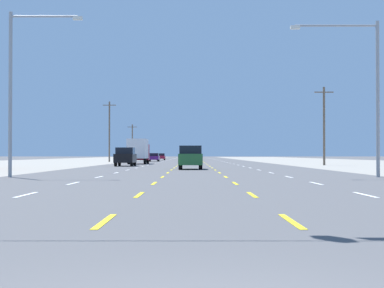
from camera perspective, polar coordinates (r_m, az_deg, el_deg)
name	(u,v)px	position (r m, az deg, el deg)	size (l,w,h in m)	color
ground_plane	(191,165)	(70.54, -0.13, -1.98)	(572.00, 572.00, 0.00)	#4C4C4F
lane_markings	(190,161)	(109.03, -0.17, -1.62)	(10.64, 227.60, 0.01)	white
suv_center_turn_nearest	(188,157)	(51.74, -0.37, -1.22)	(1.98, 4.90, 1.98)	#235B2D
suv_far_left_near	(123,156)	(65.99, -6.42, -1.16)	(1.98, 4.90, 1.98)	black
box_truck_far_left_mid	(136,150)	(80.38, -5.22, -0.55)	(2.40, 7.20, 3.23)	maroon
hatchback_center_turn_midfar	(191,157)	(91.93, -0.07, -1.26)	(1.72, 3.90, 1.54)	silver
sedan_far_left_far	(152,157)	(108.01, -3.77, -1.23)	(1.80, 4.50, 1.46)	#4C196B
sedan_far_left_farther	(159,157)	(132.98, -3.12, -1.18)	(1.80, 4.50, 1.46)	maroon
streetlight_left_row_0	(16,81)	(35.42, -16.04, 5.67)	(4.07, 0.26, 9.15)	gray
streetlight_right_row_0	(364,84)	(35.42, 15.68, 5.38)	(4.91, 0.26, 8.64)	gray
utility_pole_right_row_1	(322,124)	(72.32, 11.92, 1.79)	(2.20, 0.26, 9.02)	brown
utility_pole_left_row_2	(107,130)	(104.03, -7.90, 1.25)	(2.20, 0.26, 10.12)	brown
utility_pole_left_row_3	(130,141)	(142.99, -5.78, 0.25)	(2.20, 0.26, 8.19)	brown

